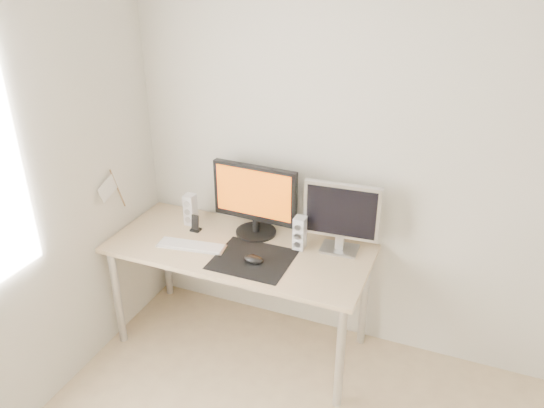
% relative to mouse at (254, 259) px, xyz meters
% --- Properties ---
extents(wall_back, '(3.50, 0.00, 3.50)m').
position_rel_mouse_xyz_m(wall_back, '(0.77, 0.50, 0.50)').
color(wall_back, beige).
rests_on(wall_back, ground).
extents(mousepad, '(0.45, 0.40, 0.00)m').
position_rel_mouse_xyz_m(mousepad, '(-0.02, 0.03, -0.02)').
color(mousepad, black).
rests_on(mousepad, desk).
extents(mouse, '(0.12, 0.07, 0.04)m').
position_rel_mouse_xyz_m(mouse, '(0.00, 0.00, 0.00)').
color(mouse, black).
rests_on(mouse, mousepad).
extents(desk, '(1.60, 0.70, 0.73)m').
position_rel_mouse_xyz_m(desk, '(-0.16, 0.13, -0.10)').
color(desk, '#D1B587').
rests_on(desk, ground).
extents(main_monitor, '(0.55, 0.27, 0.47)m').
position_rel_mouse_xyz_m(main_monitor, '(-0.13, 0.32, 0.23)').
color(main_monitor, black).
rests_on(main_monitor, desk).
extents(second_monitor, '(0.45, 0.17, 0.43)m').
position_rel_mouse_xyz_m(second_monitor, '(0.42, 0.33, 0.22)').
color(second_monitor, '#B4B5B7').
rests_on(second_monitor, desk).
extents(speaker_left, '(0.07, 0.08, 0.21)m').
position_rel_mouse_xyz_m(speaker_left, '(-0.58, 0.28, 0.08)').
color(speaker_left, white).
rests_on(speaker_left, desk).
extents(speaker_right, '(0.07, 0.08, 0.21)m').
position_rel_mouse_xyz_m(speaker_right, '(0.19, 0.26, 0.08)').
color(speaker_right, white).
rests_on(speaker_right, desk).
extents(keyboard, '(0.43, 0.18, 0.02)m').
position_rel_mouse_xyz_m(keyboard, '(-0.43, 0.02, -0.02)').
color(keyboard, silver).
rests_on(keyboard, desk).
extents(phone_dock, '(0.06, 0.05, 0.11)m').
position_rel_mouse_xyz_m(phone_dock, '(-0.50, 0.21, 0.01)').
color(phone_dock, black).
rests_on(phone_dock, desk).
extents(pennant, '(0.01, 0.23, 0.29)m').
position_rel_mouse_xyz_m(pennant, '(-0.95, -0.01, 0.29)').
color(pennant, '#A57F54').
rests_on(pennant, wall_left).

